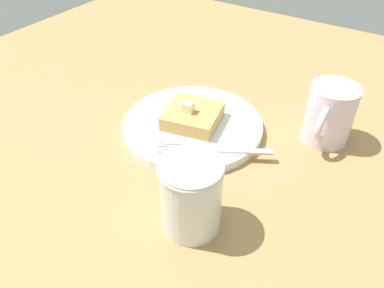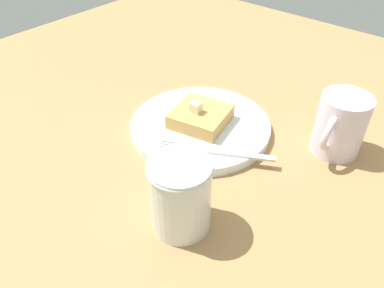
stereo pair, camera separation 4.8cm
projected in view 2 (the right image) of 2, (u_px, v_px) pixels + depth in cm
name	position (u px, v px, depth cm)	size (l,w,h in cm)	color
table_surface	(186.00, 102.00, 65.59)	(96.22, 96.22, 2.01)	#A67A4B
plate	(200.00, 126.00, 57.08)	(21.18, 21.18, 1.42)	white
toast_slice_center	(201.00, 116.00, 56.01)	(7.72, 7.76, 2.19)	tan
butter_pat_primary	(196.00, 107.00, 54.60)	(1.53, 1.38, 1.53)	beige
fork	(209.00, 151.00, 51.22)	(9.04, 14.68, 0.36)	silver
syrup_jar	(180.00, 197.00, 40.92)	(7.06, 7.06, 9.11)	#4C190A
coffee_mug	(340.00, 125.00, 51.13)	(9.59, 6.73, 8.76)	silver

